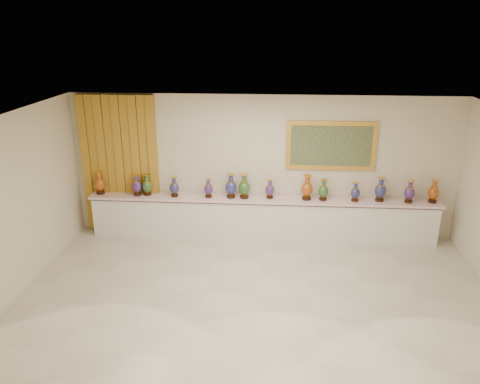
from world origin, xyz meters
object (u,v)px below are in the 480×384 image
Objects in this scene: vase_1 at (137,186)px; vase_2 at (147,186)px; vase_0 at (100,184)px; counter at (262,218)px.

vase_2 is (0.21, 0.03, -0.00)m from vase_1.
vase_0 is 1.09× the size of vase_1.
vase_1 is at bearing -2.20° from vase_0.
vase_2 is at bearing -179.79° from counter.
vase_1 reaches higher than counter.
vase_0 reaches higher than vase_1.
vase_1 is (0.81, -0.03, -0.02)m from vase_0.
counter is at bearing 0.21° from vase_2.
counter is 3.52m from vase_0.
vase_2 is at bearing 8.59° from vase_1.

